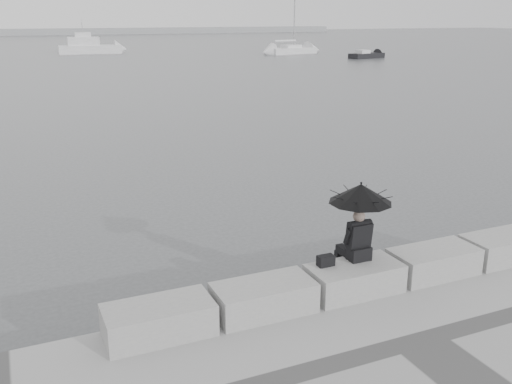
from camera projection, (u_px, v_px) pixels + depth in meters
name	position (u px, v px, depth m)	size (l,w,h in m)	color
ground	(338.00, 306.00, 10.31)	(360.00, 360.00, 0.00)	#434548
stone_block_far_left	(159.00, 320.00, 8.38)	(1.60, 0.80, 0.50)	gray
stone_block_left	(264.00, 298.00, 9.04)	(1.60, 0.80, 0.50)	gray
stone_block_centre	(354.00, 279.00, 9.70)	(1.60, 0.80, 0.50)	gray
stone_block_right	(433.00, 262.00, 10.36)	(1.60, 0.80, 0.50)	gray
stone_block_far_right	(503.00, 247.00, 11.02)	(1.60, 0.80, 0.50)	gray
seated_person	(360.00, 205.00, 9.59)	(1.08, 1.08, 1.39)	black
bag	(326.00, 261.00, 9.58)	(0.28, 0.16, 0.18)	black
sailboat_right	(291.00, 50.00, 76.73)	(7.43, 3.81, 12.90)	white
motor_cruiser	(90.00, 47.00, 77.24)	(8.35, 3.43, 4.50)	white
small_motorboat	(367.00, 55.00, 69.32)	(5.06, 2.65, 1.10)	black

